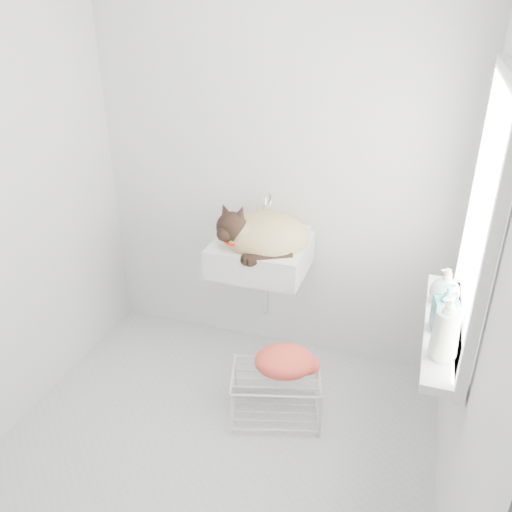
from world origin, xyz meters
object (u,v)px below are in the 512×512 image
(sink, at_px, (261,242))
(bottle_a, at_px, (441,357))
(wire_rack, at_px, (276,393))
(bottle_c, at_px, (443,303))
(cat, at_px, (262,236))
(bottle_b, at_px, (442,329))

(sink, xyz_separation_m, bottle_a, (1.00, -0.79, 0.00))
(bottle_a, bearing_deg, wire_rack, 154.68)
(bottle_a, xyz_separation_m, bottle_c, (0.00, 0.42, 0.00))
(sink, relative_size, bottle_a, 2.21)
(wire_rack, bearing_deg, sink, 118.02)
(bottle_a, bearing_deg, cat, 142.04)
(sink, bearing_deg, bottle_b, -30.55)
(sink, xyz_separation_m, wire_rack, (0.22, -0.42, -0.70))
(cat, height_order, bottle_b, cat)
(sink, distance_m, wire_rack, 0.85)
(cat, height_order, bottle_c, cat)
(sink, bearing_deg, bottle_c, -20.01)
(wire_rack, distance_m, bottle_c, 1.04)
(sink, height_order, wire_rack, sink)
(wire_rack, height_order, bottle_b, bottle_b)
(bottle_c, bearing_deg, wire_rack, -175.56)
(sink, height_order, bottle_c, sink)
(bottle_b, bearing_deg, bottle_a, -90.00)
(cat, distance_m, bottle_c, 1.04)
(bottle_a, distance_m, bottle_c, 0.42)
(sink, relative_size, bottle_c, 3.08)
(bottle_b, bearing_deg, cat, 149.98)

